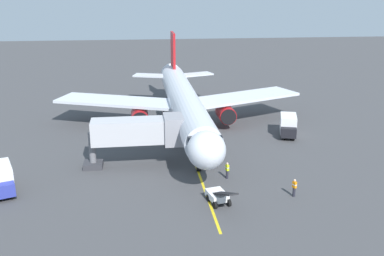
% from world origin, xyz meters
% --- Properties ---
extents(ground_plane, '(220.00, 220.00, 0.00)m').
position_xyz_m(ground_plane, '(0.00, 0.00, 0.00)').
color(ground_plane, '#424244').
extents(apron_lead_in_line, '(0.84, 40.00, 0.01)m').
position_xyz_m(apron_lead_in_line, '(1.90, 5.70, 0.01)').
color(apron_lead_in_line, yellow).
rests_on(apron_lead_in_line, ground).
extents(airplane, '(34.80, 40.25, 11.50)m').
position_xyz_m(airplane, '(1.90, -0.58, 4.00)').
color(airplane, silver).
rests_on(airplane, ground).
extents(jet_bridge, '(11.42, 3.24, 5.40)m').
position_xyz_m(jet_bridge, '(7.10, 10.78, 3.76)').
color(jet_bridge, '#B7B7BC').
rests_on(jet_bridge, ground).
extents(ground_crew_marshaller, '(0.39, 0.47, 1.71)m').
position_xyz_m(ground_crew_marshaller, '(-6.20, 20.02, 0.89)').
color(ground_crew_marshaller, '#23232D').
rests_on(ground_crew_marshaller, ground).
extents(ground_crew_wing_walker, '(0.36, 0.46, 1.71)m').
position_xyz_m(ground_crew_wing_walker, '(-0.88, 15.36, 0.89)').
color(ground_crew_wing_walker, '#23232D').
rests_on(ground_crew_wing_walker, ground).
extents(belt_loader_near_nose, '(2.22, 4.73, 2.32)m').
position_xyz_m(belt_loader_near_nose, '(0.91, 20.52, 0.71)').
color(belt_loader_near_nose, white).
rests_on(belt_loader_near_nose, ground).
extents(box_truck_portside, '(3.47, 4.99, 2.62)m').
position_xyz_m(box_truck_portside, '(20.59, 16.11, 1.39)').
color(box_truck_portside, '#2D3899').
rests_on(box_truck_portside, ground).
extents(box_truck_starboard_side, '(3.16, 4.96, 2.62)m').
position_xyz_m(box_truck_starboard_side, '(-11.21, 3.04, 1.39)').
color(box_truck_starboard_side, black).
rests_on(box_truck_starboard_side, ground).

